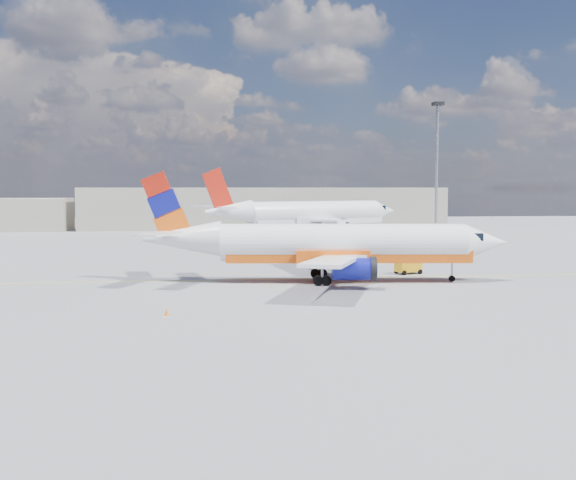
{
  "coord_description": "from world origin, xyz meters",
  "views": [
    {
      "loc": [
        -4.88,
        -51.81,
        7.87
      ],
      "look_at": [
        1.27,
        1.9,
        3.5
      ],
      "focal_mm": 40.0,
      "sensor_mm": 36.0,
      "label": 1
    }
  ],
  "objects": [
    {
      "name": "second_jet",
      "position": [
        10.62,
        52.17,
        3.67
      ],
      "size": [
        35.87,
        27.05,
        11.02
      ],
      "rotation": [
        0.0,
        0.0,
        0.4
      ],
      "color": "white",
      "rests_on": "ground"
    },
    {
      "name": "traffic_cone",
      "position": [
        -7.87,
        -12.33,
        0.25
      ],
      "size": [
        0.37,
        0.37,
        0.52
      ],
      "color": "white",
      "rests_on": "ground"
    },
    {
      "name": "gse_tug",
      "position": [
        12.72,
        5.12,
        0.77
      ],
      "size": [
        2.57,
        2.04,
        1.63
      ],
      "rotation": [
        0.0,
        0.0,
        0.32
      ],
      "color": "black",
      "rests_on": "ground"
    },
    {
      "name": "terminal_main",
      "position": [
        5.0,
        75.0,
        4.0
      ],
      "size": [
        70.0,
        14.0,
        8.0
      ],
      "primitive_type": "cube",
      "color": "#A9A191",
      "rests_on": "ground"
    },
    {
      "name": "floodlight_mast",
      "position": [
        27.88,
        40.47,
        12.29
      ],
      "size": [
        1.5,
        1.5,
        20.5
      ],
      "color": "gray",
      "rests_on": "ground"
    },
    {
      "name": "main_jet",
      "position": [
        4.81,
        1.02,
        3.13
      ],
      "size": [
        30.93,
        24.37,
        9.38
      ],
      "rotation": [
        0.0,
        0.0,
        -0.1
      ],
      "color": "white",
      "rests_on": "ground"
    },
    {
      "name": "taxi_line",
      "position": [
        0.0,
        3.0,
        0.01
      ],
      "size": [
        70.0,
        0.15,
        0.01
      ],
      "primitive_type": "cube",
      "color": "yellow",
      "rests_on": "ground"
    },
    {
      "name": "ground",
      "position": [
        0.0,
        0.0,
        0.0
      ],
      "size": [
        240.0,
        240.0,
        0.0
      ],
      "primitive_type": "plane",
      "color": "slate",
      "rests_on": "ground"
    }
  ]
}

